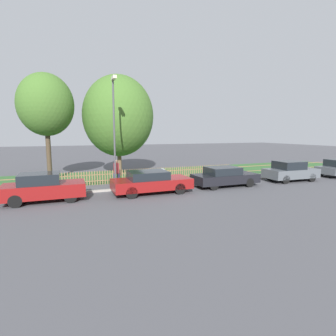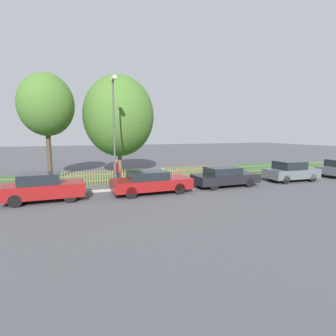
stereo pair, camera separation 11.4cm
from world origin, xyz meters
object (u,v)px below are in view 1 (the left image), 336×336
tree_behind_motorcycle (118,116)px  pedestrian_near_fence (116,171)px  parked_car_red_compact (225,176)px  covered_motorcycle (157,175)px  street_lamp (114,122)px  parked_car_white_van (290,171)px  tree_nearest_kerb (46,105)px  parked_car_navy_estate (151,182)px  parked_car_black_saloon (43,187)px

tree_behind_motorcycle → pedestrian_near_fence: 5.71m
parked_car_red_compact → covered_motorcycle: 4.50m
parked_car_red_compact → covered_motorcycle: size_ratio=2.07×
parked_car_red_compact → street_lamp: (-6.68, 1.71, 3.45)m
parked_car_white_van → pedestrian_near_fence: size_ratio=2.22×
tree_nearest_kerb → parked_car_navy_estate: bearing=-48.6°
covered_motorcycle → tree_nearest_kerb: tree_nearest_kerb is taller
parked_car_black_saloon → street_lamp: bearing=22.8°
parked_car_red_compact → parked_car_white_van: (5.47, -0.06, 0.07)m
parked_car_red_compact → covered_motorcycle: (-3.81, 2.40, -0.01)m
parked_car_black_saloon → street_lamp: 5.42m
parked_car_white_van → street_lamp: 12.74m
parked_car_red_compact → street_lamp: street_lamp is taller
parked_car_black_saloon → tree_behind_motorcycle: (5.12, 6.74, 4.02)m
parked_car_black_saloon → tree_nearest_kerb: (-0.01, 6.12, 4.62)m
parked_car_black_saloon → parked_car_white_van: bearing=-0.5°
parked_car_black_saloon → tree_behind_motorcycle: 9.37m
parked_car_white_van → pedestrian_near_fence: 12.24m
parked_car_black_saloon → tree_behind_motorcycle: size_ratio=0.49×
parked_car_white_van → street_lamp: (-12.16, 1.78, 3.38)m
parked_car_black_saloon → pedestrian_near_fence: pedestrian_near_fence is taller
parked_car_navy_estate → tree_nearest_kerb: bearing=131.0°
parked_car_navy_estate → tree_nearest_kerb: size_ratio=0.59×
tree_behind_motorcycle → street_lamp: 5.28m
parked_car_navy_estate → covered_motorcycle: parked_car_navy_estate is taller
parked_car_navy_estate → tree_behind_motorcycle: size_ratio=0.56×
parked_car_black_saloon → street_lamp: size_ratio=0.58×
covered_motorcycle → tree_behind_motorcycle: 6.25m
street_lamp → parked_car_black_saloon: bearing=-157.2°
parked_car_white_van → covered_motorcycle: bearing=167.4°
parked_car_white_van → tree_behind_motorcycle: size_ratio=0.48×
parked_car_white_van → street_lamp: bearing=173.9°
parked_car_navy_estate → tree_nearest_kerb: 9.65m
parked_car_red_compact → tree_nearest_kerb: (-10.60, 6.19, 4.70)m
tree_nearest_kerb → pedestrian_near_fence: 6.99m
parked_car_red_compact → parked_car_white_van: bearing=-0.5°
covered_motorcycle → tree_behind_motorcycle: tree_behind_motorcycle is taller
street_lamp → tree_behind_motorcycle: bearing=76.6°
parked_car_navy_estate → tree_behind_motorcycle: tree_behind_motorcycle is taller
parked_car_navy_estate → parked_car_red_compact: (5.02, 0.14, -0.02)m
parked_car_navy_estate → street_lamp: size_ratio=0.67×
tree_nearest_kerb → pedestrian_near_fence: tree_nearest_kerb is taller
parked_car_white_van → parked_car_red_compact: bearing=-178.5°
parked_car_red_compact → parked_car_white_van: size_ratio=1.11×
parked_car_navy_estate → parked_car_red_compact: parked_car_navy_estate is taller
covered_motorcycle → pedestrian_near_fence: size_ratio=1.19×
parked_car_black_saloon → covered_motorcycle: (6.78, 2.33, -0.09)m
parked_car_red_compact → tree_behind_motorcycle: size_ratio=0.53×
parked_car_black_saloon → tree_behind_motorcycle: tree_behind_motorcycle is taller
parked_car_black_saloon → parked_car_white_van: parked_car_black_saloon is taller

